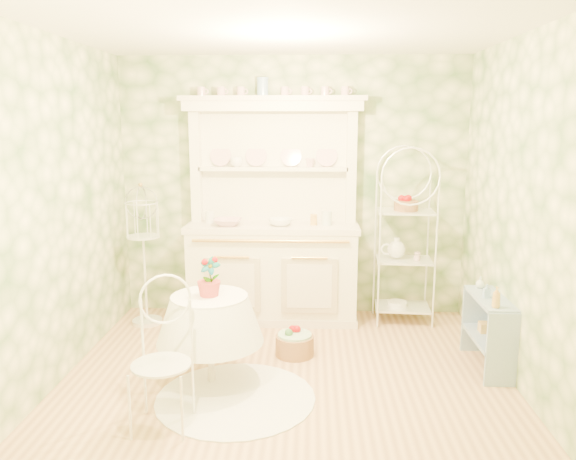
{
  "coord_description": "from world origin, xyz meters",
  "views": [
    {
      "loc": [
        0.19,
        -4.08,
        2.04
      ],
      "look_at": [
        0.0,
        0.5,
        1.15
      ],
      "focal_mm": 35.0,
      "sensor_mm": 36.0,
      "label": 1
    }
  ],
  "objects_px": {
    "side_shelf": "(488,332)",
    "cafe_chair": "(162,374)",
    "birdcage_stand": "(144,255)",
    "kitchen_dresser": "(272,211)",
    "bakers_rack": "(405,237)",
    "floor_basket": "(295,344)",
    "round_table": "(211,342)"
  },
  "relations": [
    {
      "from": "side_shelf",
      "to": "cafe_chair",
      "type": "bearing_deg",
      "value": -161.18
    },
    {
      "from": "cafe_chair",
      "to": "birdcage_stand",
      "type": "xyz_separation_m",
      "value": [
        -0.68,
        1.97,
        0.34
      ]
    },
    {
      "from": "kitchen_dresser",
      "to": "side_shelf",
      "type": "xyz_separation_m",
      "value": [
        1.88,
        -1.11,
        -0.83
      ]
    },
    {
      "from": "bakers_rack",
      "to": "floor_basket",
      "type": "relative_size",
      "value": 5.62
    },
    {
      "from": "bakers_rack",
      "to": "floor_basket",
      "type": "bearing_deg",
      "value": -135.3
    },
    {
      "from": "side_shelf",
      "to": "round_table",
      "type": "height_order",
      "value": "round_table"
    },
    {
      "from": "round_table",
      "to": "birdcage_stand",
      "type": "relative_size",
      "value": 0.46
    },
    {
      "from": "side_shelf",
      "to": "cafe_chair",
      "type": "xyz_separation_m",
      "value": [
        -2.48,
        -1.04,
        0.07
      ]
    },
    {
      "from": "bakers_rack",
      "to": "birdcage_stand",
      "type": "xyz_separation_m",
      "value": [
        -2.63,
        -0.19,
        -0.17
      ]
    },
    {
      "from": "kitchen_dresser",
      "to": "side_shelf",
      "type": "height_order",
      "value": "kitchen_dresser"
    },
    {
      "from": "round_table",
      "to": "side_shelf",
      "type": "bearing_deg",
      "value": 9.05
    },
    {
      "from": "kitchen_dresser",
      "to": "birdcage_stand",
      "type": "bearing_deg",
      "value": -171.74
    },
    {
      "from": "birdcage_stand",
      "to": "floor_basket",
      "type": "distance_m",
      "value": 1.82
    },
    {
      "from": "cafe_chair",
      "to": "floor_basket",
      "type": "xyz_separation_m",
      "value": [
        0.85,
        1.23,
        -0.28
      ]
    },
    {
      "from": "floor_basket",
      "to": "bakers_rack",
      "type": "bearing_deg",
      "value": 40.42
    },
    {
      "from": "side_shelf",
      "to": "bakers_rack",
      "type": "bearing_deg",
      "value": 111.79
    },
    {
      "from": "kitchen_dresser",
      "to": "round_table",
      "type": "bearing_deg",
      "value": -104.94
    },
    {
      "from": "kitchen_dresser",
      "to": "side_shelf",
      "type": "bearing_deg",
      "value": -30.51
    },
    {
      "from": "birdcage_stand",
      "to": "floor_basket",
      "type": "xyz_separation_m",
      "value": [
        1.54,
        -0.74,
        -0.62
      ]
    },
    {
      "from": "floor_basket",
      "to": "side_shelf",
      "type": "bearing_deg",
      "value": -6.37
    },
    {
      "from": "kitchen_dresser",
      "to": "birdcage_stand",
      "type": "height_order",
      "value": "kitchen_dresser"
    },
    {
      "from": "side_shelf",
      "to": "round_table",
      "type": "distance_m",
      "value": 2.3
    },
    {
      "from": "side_shelf",
      "to": "floor_basket",
      "type": "xyz_separation_m",
      "value": [
        -1.62,
        0.18,
        -0.21
      ]
    },
    {
      "from": "kitchen_dresser",
      "to": "floor_basket",
      "type": "height_order",
      "value": "kitchen_dresser"
    },
    {
      "from": "bakers_rack",
      "to": "side_shelf",
      "type": "relative_size",
      "value": 2.42
    },
    {
      "from": "kitchen_dresser",
      "to": "round_table",
      "type": "xyz_separation_m",
      "value": [
        -0.39,
        -1.47,
        -0.81
      ]
    },
    {
      "from": "bakers_rack",
      "to": "side_shelf",
      "type": "xyz_separation_m",
      "value": [
        0.54,
        -1.11,
        -0.57
      ]
    },
    {
      "from": "round_table",
      "to": "birdcage_stand",
      "type": "xyz_separation_m",
      "value": [
        -0.89,
        1.28,
        0.39
      ]
    },
    {
      "from": "kitchen_dresser",
      "to": "floor_basket",
      "type": "xyz_separation_m",
      "value": [
        0.26,
        -0.93,
        -1.04
      ]
    },
    {
      "from": "birdcage_stand",
      "to": "round_table",
      "type": "bearing_deg",
      "value": -55.24
    },
    {
      "from": "round_table",
      "to": "cafe_chair",
      "type": "xyz_separation_m",
      "value": [
        -0.21,
        -0.68,
        0.05
      ]
    },
    {
      "from": "kitchen_dresser",
      "to": "birdcage_stand",
      "type": "distance_m",
      "value": 1.36
    }
  ]
}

